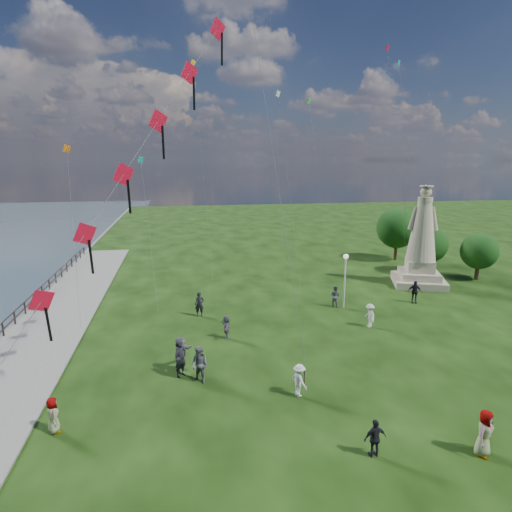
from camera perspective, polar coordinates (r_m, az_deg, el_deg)
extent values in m
cube|color=slate|center=(27.17, -28.83, -12.37)|extent=(5.00, 60.00, 0.10)
cylinder|color=black|center=(31.26, -30.66, -8.48)|extent=(0.11, 0.11, 1.00)
cylinder|color=black|center=(33.02, -29.48, -7.27)|extent=(0.11, 0.11, 1.00)
cylinder|color=black|center=(34.81, -28.43, -6.18)|extent=(0.11, 0.11, 1.00)
cylinder|color=black|center=(36.62, -27.48, -5.19)|extent=(0.11, 0.11, 1.00)
cylinder|color=black|center=(38.45, -26.63, -4.30)|extent=(0.11, 0.11, 1.00)
cylinder|color=black|center=(40.29, -25.85, -3.49)|extent=(0.11, 0.11, 1.00)
cylinder|color=black|center=(42.15, -25.14, -2.75)|extent=(0.11, 0.11, 1.00)
cylinder|color=black|center=(44.02, -24.50, -2.07)|extent=(0.11, 0.11, 1.00)
cylinder|color=black|center=(45.91, -23.91, -1.44)|extent=(0.11, 0.11, 1.00)
cylinder|color=black|center=(47.80, -23.36, -0.87)|extent=(0.11, 0.11, 1.00)
cylinder|color=black|center=(49.70, -22.86, -0.34)|extent=(0.11, 0.11, 1.00)
cylinder|color=black|center=(51.61, -22.39, 0.15)|extent=(0.11, 0.11, 1.00)
cylinder|color=black|center=(53.52, -21.96, 0.61)|extent=(0.11, 0.11, 1.00)
cube|color=tan|center=(40.79, 20.83, -3.13)|extent=(5.51, 5.51, 0.61)
cube|color=tan|center=(40.64, 20.90, -2.30)|extent=(4.20, 4.20, 0.61)
cube|color=tan|center=(40.45, 20.99, -1.18)|extent=(2.89, 2.89, 1.02)
cylinder|color=tan|center=(39.55, 21.65, 7.02)|extent=(1.58, 1.58, 0.41)
sphere|color=tan|center=(39.50, 21.73, 7.93)|extent=(0.94, 0.94, 0.94)
cylinder|color=tan|center=(39.47, 21.79, 8.64)|extent=(1.12, 1.12, 0.10)
cylinder|color=silver|center=(32.45, 11.74, -3.55)|extent=(0.11, 0.11, 3.82)
sphere|color=white|center=(31.95, 11.90, -0.06)|extent=(0.38, 0.38, 0.38)
cylinder|color=#382314|center=(44.87, 21.81, -1.04)|extent=(0.36, 0.36, 1.79)
sphere|color=#0E3610|center=(44.47, 22.03, 1.48)|extent=(3.59, 3.59, 3.59)
cylinder|color=#382314|center=(44.60, 27.40, -1.74)|extent=(0.36, 0.36, 1.65)
sphere|color=#0E3610|center=(44.22, 27.64, 0.59)|extent=(3.31, 3.31, 3.31)
cylinder|color=#382314|center=(49.70, 18.10, 0.75)|extent=(0.36, 0.36, 2.21)
sphere|color=#0E3610|center=(49.28, 18.30, 3.58)|extent=(4.42, 4.42, 4.42)
imported|color=black|center=(22.67, -10.03, -13.32)|extent=(0.84, 0.82, 1.94)
imported|color=#595960|center=(21.96, -7.52, -14.20)|extent=(1.07, 1.02, 1.89)
imported|color=silver|center=(20.88, 5.78, -16.15)|extent=(0.88, 1.14, 1.57)
imported|color=black|center=(17.79, 15.60, -22.34)|extent=(0.92, 0.53, 1.51)
imported|color=#595960|center=(19.19, 28.16, -20.09)|extent=(1.04, 0.95, 1.82)
imported|color=#595960|center=(23.17, -9.97, -12.75)|extent=(1.43, 1.93, 1.92)
imported|color=black|center=(30.63, -7.54, -6.39)|extent=(0.67, 0.47, 1.77)
imported|color=#595960|center=(32.91, 10.49, -5.25)|extent=(0.90, 0.93, 1.64)
imported|color=silver|center=(29.49, 14.92, -7.67)|extent=(0.62, 1.07, 1.59)
imported|color=black|center=(35.33, 20.38, -4.50)|extent=(1.16, 0.88, 1.76)
imported|color=#595960|center=(20.17, -25.45, -18.61)|extent=(0.73, 0.87, 1.52)
imported|color=#595960|center=(26.81, -3.98, -9.41)|extent=(0.68, 1.44, 1.53)
cube|color=red|center=(18.45, -26.68, -5.36)|extent=(0.87, 0.64, 1.03)
cube|color=black|center=(18.60, -25.94, -8.24)|extent=(0.10, 0.28, 1.48)
cube|color=red|center=(18.78, -21.85, 2.74)|extent=(0.87, 0.64, 1.03)
cube|color=black|center=(18.82, -21.14, -0.14)|extent=(0.10, 0.28, 1.48)
cube|color=red|center=(19.59, -17.25, 10.34)|extent=(0.87, 0.64, 1.03)
cube|color=black|center=(19.52, -16.58, 7.58)|extent=(0.10, 0.28, 1.48)
cube|color=red|center=(20.83, -12.92, 17.13)|extent=(0.87, 0.64, 1.03)
cube|color=black|center=(20.66, -12.28, 14.56)|extent=(0.10, 0.28, 1.48)
cube|color=red|center=(22.42, -8.87, 22.99)|extent=(0.87, 0.64, 1.03)
cube|color=black|center=(22.17, -8.28, 20.63)|extent=(0.10, 0.28, 1.48)
cube|color=red|center=(24.30, -5.12, 27.91)|extent=(0.87, 0.64, 1.03)
cube|color=black|center=(23.99, -4.57, 25.78)|extent=(0.10, 0.28, 1.48)
cylinder|color=black|center=(21.82, 6.46, -15.82)|extent=(0.06, 0.06, 0.90)
cube|color=teal|center=(35.49, -15.12, 12.30)|extent=(0.51, 0.39, 0.57)
cylinder|color=#595959|center=(33.40, -14.08, 3.03)|extent=(1.02, 5.02, 10.82)
cube|color=silver|center=(39.90, 2.96, 20.79)|extent=(0.51, 0.39, 0.57)
cylinder|color=#595959|center=(37.28, 4.45, 8.69)|extent=(1.02, 5.02, 16.44)
cube|color=red|center=(44.08, 17.13, 25.03)|extent=(0.51, 0.39, 0.57)
cylinder|color=#595959|center=(40.97, 18.42, 11.37)|extent=(1.02, 5.02, 20.61)
cube|color=yellow|center=(43.78, -8.40, 24.13)|extent=(0.51, 0.39, 0.57)
cylinder|color=#595959|center=(40.42, -7.10, 11.16)|extent=(1.02, 5.02, 19.57)
cube|color=green|center=(46.06, 7.10, 19.83)|extent=(0.51, 0.39, 0.57)
cylinder|color=#595959|center=(43.53, 8.42, 9.26)|extent=(1.02, 5.02, 16.60)
cube|color=orange|center=(33.36, -23.93, 12.97)|extent=(0.51, 0.39, 0.57)
cylinder|color=#595959|center=(31.20, -23.14, 2.43)|extent=(1.02, 5.02, 11.57)
cylinder|color=#595959|center=(39.28, 2.56, 19.42)|extent=(1.02, 5.02, 30.81)
cube|color=teal|center=(44.04, 18.49, 23.23)|extent=(0.51, 0.39, 0.57)
cylinder|color=#595959|center=(41.27, 19.82, 10.38)|extent=(1.02, 5.02, 19.32)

